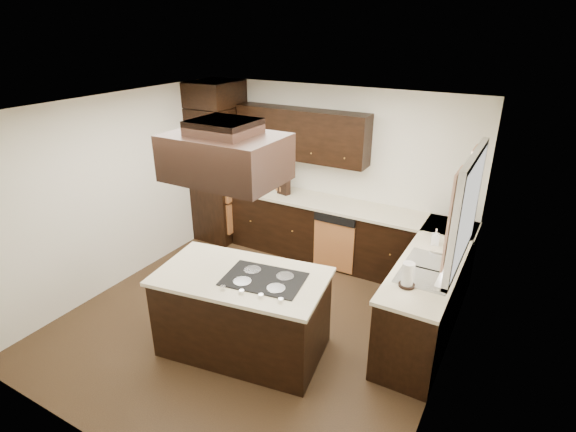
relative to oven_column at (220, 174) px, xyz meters
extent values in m
cube|color=#523921|center=(1.78, -1.71, -1.07)|extent=(4.20, 4.20, 0.02)
cube|color=silver|center=(1.78, -1.71, 1.45)|extent=(4.20, 4.20, 0.02)
cube|color=white|center=(1.78, 0.40, 0.19)|extent=(4.20, 0.02, 2.50)
cube|color=white|center=(1.78, -3.81, 0.19)|extent=(4.20, 0.02, 2.50)
cube|color=white|center=(-0.33, -1.71, 0.19)|extent=(0.02, 4.20, 2.50)
cube|color=white|center=(3.88, -1.71, 0.19)|extent=(0.02, 4.20, 2.50)
cube|color=black|center=(0.00, 0.00, 0.00)|extent=(0.65, 0.75, 2.12)
cube|color=#BF733C|center=(0.35, 0.00, 0.06)|extent=(0.05, 0.62, 0.78)
cube|color=black|center=(1.81, 0.09, -0.62)|extent=(2.93, 0.60, 0.88)
cube|color=black|center=(3.58, -0.80, -0.62)|extent=(0.60, 2.40, 0.88)
cube|color=beige|center=(1.81, 0.08, -0.16)|extent=(2.93, 0.63, 0.04)
cube|color=beige|center=(3.56, -0.80, -0.16)|extent=(0.63, 2.40, 0.04)
cube|color=black|center=(1.34, 0.23, 0.75)|extent=(2.00, 0.34, 0.72)
cube|color=#BF733C|center=(2.10, -0.20, -0.66)|extent=(0.60, 0.05, 0.72)
cube|color=silver|center=(3.85, -1.16, 0.59)|extent=(0.06, 1.32, 1.12)
cube|color=white|center=(3.87, -1.16, 0.59)|extent=(0.00, 1.20, 1.00)
cube|color=#FEE5C8|center=(3.79, -1.57, 0.64)|extent=(0.02, 0.34, 0.90)
cube|color=#FEE5C8|center=(3.79, -0.74, 0.64)|extent=(0.02, 0.34, 0.90)
cube|color=silver|center=(3.58, -1.16, -0.14)|extent=(0.52, 0.84, 0.01)
cube|color=black|center=(1.94, -2.20, -0.62)|extent=(1.80, 1.16, 0.88)
cube|color=beige|center=(1.94, -2.20, -0.16)|extent=(1.87, 1.23, 0.04)
cube|color=black|center=(2.19, -2.16, -0.13)|extent=(0.86, 0.64, 0.01)
cube|color=black|center=(1.88, -2.25, 1.10)|extent=(1.05, 0.72, 0.42)
cube|color=black|center=(1.88, -2.25, 1.38)|extent=(0.55, 0.50, 0.13)
cylinder|color=silver|center=(0.98, 0.06, -0.09)|extent=(0.15, 0.15, 0.10)
cone|color=silver|center=(0.98, 0.06, 0.09)|extent=(0.13, 0.13, 0.26)
cube|color=black|center=(1.04, 0.08, 0.03)|extent=(0.42, 0.18, 0.34)
imported|color=silver|center=(0.69, 0.03, -0.11)|extent=(0.30, 0.30, 0.06)
imported|color=silver|center=(3.50, -0.53, -0.04)|extent=(0.11, 0.11, 0.20)
cylinder|color=silver|center=(3.47, -1.58, -0.01)|extent=(0.14, 0.14, 0.25)
camera|label=1|loc=(4.30, -5.40, 2.22)|focal=28.00mm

